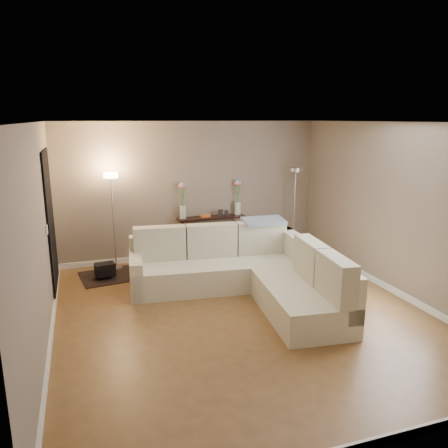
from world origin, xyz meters
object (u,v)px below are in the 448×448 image
object	(u,v)px
console_table	(207,234)
floor_lamp_unlit	(295,193)
floor_lamp_lit	(112,202)
sectional_sofa	(246,271)

from	to	relation	value
console_table	floor_lamp_unlit	size ratio (longest dim) A/B	0.77
floor_lamp_lit	console_table	bearing A→B (deg)	6.53
floor_lamp_lit	floor_lamp_unlit	bearing A→B (deg)	-0.78
console_table	floor_lamp_unlit	bearing A→B (deg)	-8.15
sectional_sofa	console_table	bearing A→B (deg)	91.31
sectional_sofa	floor_lamp_unlit	bearing A→B (deg)	45.61
console_table	floor_lamp_lit	distance (m)	1.94
floor_lamp_lit	sectional_sofa	bearing A→B (deg)	-44.59
console_table	floor_lamp_lit	size ratio (longest dim) A/B	0.76
sectional_sofa	floor_lamp_lit	world-z (taller)	floor_lamp_lit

